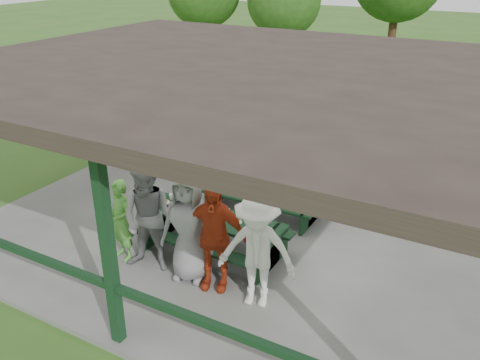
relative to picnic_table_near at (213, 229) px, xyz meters
The scene contains 17 objects.
ground 1.33m from the picnic_table_near, 88.25° to the left, with size 90.00×90.00×0.00m, color #2C591B.
concrete_slab 1.31m from the picnic_table_near, 88.25° to the left, with size 10.00×8.00×0.10m, color #60605C.
pavilion_structure 2.86m from the picnic_table_near, 88.25° to the left, with size 10.60×8.60×3.24m.
picnic_table_near is the anchor object (origin of this frame).
picnic_table_far 2.00m from the picnic_table_near, 87.76° to the left, with size 2.53×1.39×0.75m.
table_setting 0.35m from the picnic_table_near, 162.60° to the left, with size 2.38×0.45×0.10m.
contestant_green 1.63m from the picnic_table_near, 144.87° to the right, with size 0.55×0.36×1.51m, color #56A93E.
contestant_grey_left 1.25m from the picnic_table_near, 125.34° to the right, with size 0.94×0.73×1.93m, color gray.
contestant_grey_mid 0.96m from the picnic_table_near, 85.22° to the right, with size 0.94×0.61×1.93m, color gray.
contestant_red 1.11m from the picnic_table_near, 57.31° to the right, with size 1.10×0.46×1.87m, color #A73216.
contestant_white_fedora 1.70m from the picnic_table_near, 33.82° to the right, with size 1.33×0.94×1.93m.
spectator_lblue 2.86m from the picnic_table_near, 92.52° to the left, with size 1.34×0.43×1.45m, color #86AACF.
spectator_blue 3.83m from the picnic_table_near, 116.36° to the left, with size 0.66×0.44×1.82m, color teal.
spectator_grey 3.37m from the picnic_table_near, 62.50° to the left, with size 0.76×0.60×1.57m, color #979799.
pickup_truck 9.89m from the picnic_table_near, 88.09° to the left, with size 2.77×6.01×1.67m, color silver.
farm_trailer 8.52m from the picnic_table_near, 102.31° to the left, with size 4.19×2.31×1.45m.
tree_far_left 14.86m from the picnic_table_near, 110.12° to the left, with size 3.09×3.09×4.83m.
Camera 1 is at (4.28, -7.90, 5.15)m, focal length 38.00 mm.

